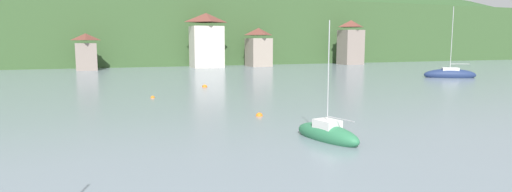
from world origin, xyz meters
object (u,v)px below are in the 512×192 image
object	(u,v)px
shore_building_central	(258,48)
shore_building_eastcentral	(351,43)
mooring_buoy_mid	(205,87)
shore_building_westcentral	(206,41)
sailboat_mid_5	(327,134)
shore_building_west	(86,52)
mooring_buoy_far	(153,98)
sailboat_far_0	(450,74)
mooring_buoy_near	(259,116)

from	to	relation	value
shore_building_central	shore_building_eastcentral	size ratio (longest dim) A/B	0.80
shore_building_central	mooring_buoy_mid	distance (m)	43.38
shore_building_westcentral	mooring_buoy_mid	bearing A→B (deg)	-104.53
shore_building_eastcentral	mooring_buoy_mid	world-z (taller)	shore_building_eastcentral
shore_building_central	shore_building_eastcentral	bearing A→B (deg)	-1.11
sailboat_mid_5	shore_building_west	bearing A→B (deg)	-1.45
mooring_buoy_far	sailboat_far_0	bearing A→B (deg)	9.72
shore_building_west	mooring_buoy_far	distance (m)	45.56
sailboat_far_0	shore_building_west	bearing A→B (deg)	-6.17
mooring_buoy_far	shore_building_eastcentral	bearing A→B (deg)	41.12
shore_building_west	mooring_buoy_mid	distance (m)	39.97
shore_building_west	mooring_buoy_near	distance (m)	58.88
sailboat_far_0	mooring_buoy_far	xyz separation A→B (m)	(-43.60, -7.47, -0.46)
shore_building_west	mooring_buoy_far	xyz separation A→B (m)	(6.51, -44.97, -3.31)
sailboat_far_0	sailboat_mid_5	size ratio (longest dim) A/B	1.64
shore_building_eastcentral	mooring_buoy_far	distance (m)	67.98
shore_building_westcentral	sailboat_far_0	bearing A→B (deg)	-54.18
mooring_buoy_near	mooring_buoy_mid	distance (m)	19.96
sailboat_far_0	mooring_buoy_far	world-z (taller)	sailboat_far_0
mooring_buoy_far	mooring_buoy_near	bearing A→B (deg)	-65.19
mooring_buoy_near	mooring_buoy_mid	xyz separation A→B (m)	(1.00, 19.94, 0.00)
shore_building_central	mooring_buoy_near	world-z (taller)	shore_building_central
shore_building_central	sailboat_far_0	xyz separation A→B (m)	(15.56, -37.57, -3.54)
sailboat_mid_5	mooring_buoy_far	distance (m)	21.48
mooring_buoy_near	mooring_buoy_mid	size ratio (longest dim) A/B	0.81
sailboat_mid_5	mooring_buoy_mid	world-z (taller)	sailboat_mid_5
sailboat_far_0	mooring_buoy_near	bearing A→B (deg)	58.49
shore_building_westcentral	sailboat_far_0	xyz separation A→B (m)	(27.08, -37.52, -4.93)
shore_building_eastcentral	sailboat_mid_5	xyz separation A→B (m)	(-44.54, -65.05, -4.68)
sailboat_far_0	shore_building_westcentral	bearing A→B (deg)	-23.53
sailboat_far_0	mooring_buoy_near	distance (m)	42.78
mooring_buoy_far	sailboat_mid_5	bearing A→B (deg)	-72.28
shore_building_west	sailboat_far_0	size ratio (longest dim) A/B	0.63
mooring_buoy_mid	shore_building_westcentral	bearing A→B (deg)	75.47
shore_building_eastcentral	mooring_buoy_mid	size ratio (longest dim) A/B	17.16
shore_building_eastcentral	mooring_buoy_near	distance (m)	73.05
shore_building_west	shore_building_eastcentral	world-z (taller)	shore_building_eastcentral
shore_building_central	mooring_buoy_mid	world-z (taller)	shore_building_central
shore_building_west	mooring_buoy_near	bearing A→B (deg)	-77.93
shore_building_central	shore_building_eastcentral	distance (m)	23.06
shore_building_west	mooring_buoy_near	world-z (taller)	shore_building_west
shore_building_eastcentral	mooring_buoy_near	xyz separation A→B (m)	(-45.29, -57.10, -4.99)
shore_building_westcentral	mooring_buoy_near	xyz separation A→B (m)	(-10.74, -57.49, -5.39)
shore_building_westcentral	shore_building_eastcentral	bearing A→B (deg)	-0.66
shore_building_central	mooring_buoy_near	size ratio (longest dim) A/B	16.88
shore_building_eastcentral	sailboat_far_0	distance (m)	38.13
shore_building_westcentral	mooring_buoy_far	size ratio (longest dim) A/B	28.32
shore_building_westcentral	sailboat_mid_5	xyz separation A→B (m)	(-9.98, -65.45, -5.07)
mooring_buoy_near	mooring_buoy_far	distance (m)	13.78
shore_building_west	sailboat_far_0	distance (m)	62.66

